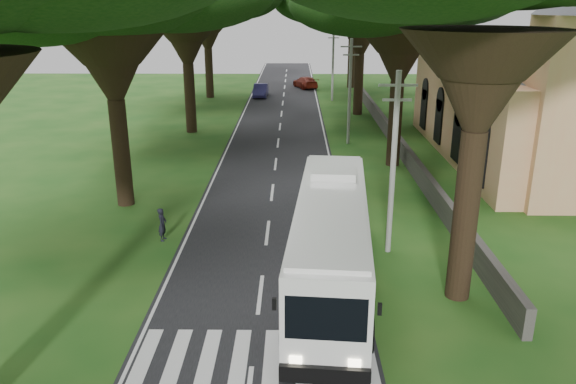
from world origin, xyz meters
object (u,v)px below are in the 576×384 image
(pole_mid, at_px, (350,90))
(coach_bus, at_px, (331,239))
(church, at_px, (538,90))
(distant_car_c, at_px, (305,82))
(distant_car_b, at_px, (261,90))
(pedestrian, at_px, (162,224))
(pole_far, at_px, (333,62))
(pole_near, at_px, (393,161))

(pole_mid, distance_m, coach_bus, 23.49)
(church, relative_size, distant_car_c, 4.82)
(distant_car_b, bearing_deg, pedestrian, -91.66)
(church, relative_size, pole_far, 3.00)
(pole_far, bearing_deg, coach_bus, -93.70)
(pole_far, bearing_deg, distant_car_c, 106.94)
(coach_bus, xyz_separation_m, distant_car_c, (-0.03, 52.50, -1.24))
(church, bearing_deg, distant_car_b, 127.43)
(pedestrian, bearing_deg, pole_mid, -24.03)
(distant_car_c, bearing_deg, pole_near, 74.09)
(distant_car_b, bearing_deg, pole_near, -77.71)
(pole_far, distance_m, distant_car_b, 9.16)
(pole_mid, relative_size, pole_far, 1.00)
(pole_mid, xyz_separation_m, pedestrian, (-10.35, -18.88, -3.39))
(coach_bus, bearing_deg, distant_car_b, 101.52)
(distant_car_b, bearing_deg, pole_mid, -68.57)
(church, xyz_separation_m, pole_near, (-12.36, -15.55, -0.73))
(coach_bus, bearing_deg, pole_far, 91.10)
(pole_near, bearing_deg, pedestrian, 173.80)
(pole_mid, bearing_deg, pedestrian, -118.74)
(coach_bus, relative_size, distant_car_c, 2.56)
(church, xyz_separation_m, distant_car_c, (-15.19, 33.73, -4.16))
(coach_bus, bearing_deg, pedestrian, 154.90)
(pole_near, distance_m, coach_bus, 4.79)
(pole_near, relative_size, pedestrian, 5.06)
(distant_car_c, bearing_deg, pedestrian, 61.92)
(pole_near, distance_m, pole_far, 40.00)
(pedestrian, bearing_deg, distant_car_b, 1.67)
(church, relative_size, coach_bus, 1.88)
(pole_near, xyz_separation_m, distant_car_c, (-2.82, 49.27, -3.43))
(distant_car_c, bearing_deg, distant_car_b, 33.10)
(coach_bus, bearing_deg, pole_near, 53.86)
(church, distance_m, coach_bus, 24.30)
(pole_mid, bearing_deg, church, -19.81)
(pole_far, xyz_separation_m, distant_car_b, (-8.16, 2.37, -3.42))
(church, xyz_separation_m, pole_mid, (-12.36, 4.45, -0.73))
(pole_far, xyz_separation_m, distant_car_c, (-2.82, 9.27, -3.43))
(pole_near, relative_size, distant_car_c, 1.61)
(church, xyz_separation_m, coach_bus, (-15.16, -18.77, -2.92))
(pole_far, bearing_deg, pole_near, -90.00)
(distant_car_b, height_order, pedestrian, pedestrian)
(distant_car_b, bearing_deg, coach_bus, -81.90)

